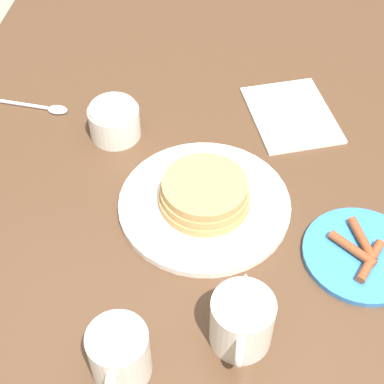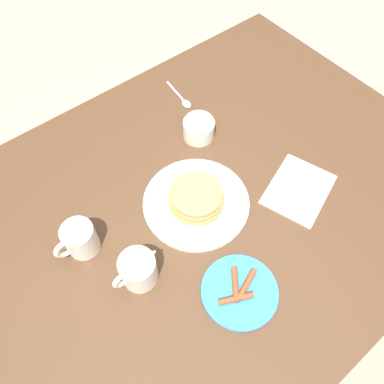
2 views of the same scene
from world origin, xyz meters
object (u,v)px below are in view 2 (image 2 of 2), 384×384
Objects in this scene: pancake_plate at (197,201)px; spoon at (182,99)px; coffee_mug at (79,239)px; side_plate_bacon at (239,291)px; napkin at (299,189)px; sugar_bowl at (199,127)px; creamer_pitcher at (139,269)px.

pancake_plate is 0.39m from spoon.
coffee_mug reaches higher than pancake_plate.
side_plate_bacon is 0.33m from napkin.
coffee_mug is 0.56m from spoon.
side_plate_bacon is (0.07, 0.24, -0.01)m from pancake_plate.
side_plate_bacon is 1.65× the size of coffee_mug.
sugar_bowl is (-0.22, -0.42, 0.03)m from side_plate_bacon.
pancake_plate is 0.25m from side_plate_bacon.
sugar_bowl is (-0.44, -0.10, -0.00)m from coffee_mug.
spoon is (-0.20, -0.33, -0.02)m from pancake_plate.
spoon is (-0.43, -0.40, -0.04)m from creamer_pitcher.
creamer_pitcher is at bearing -7.99° from napkin.
creamer_pitcher is (0.22, 0.07, 0.02)m from pancake_plate.
side_plate_bacon is at bearing 18.86° from napkin.
creamer_pitcher reaches higher than sugar_bowl.
napkin is 0.46m from spoon.
coffee_mug reaches higher than side_plate_bacon.
spoon is at bearing -115.78° from side_plate_bacon.
side_plate_bacon is at bearing 64.22° from spoon.
pancake_plate is 2.01× the size of spoon.
spoon is (-0.05, -0.15, -0.04)m from sugar_bowl.
napkin is (-0.24, 0.13, -0.02)m from pancake_plate.
spoon is (0.04, -0.46, 0.00)m from napkin.
napkin is (-0.31, -0.11, -0.00)m from side_plate_bacon.
pancake_plate is at bearing 58.14° from spoon.
napkin is (-0.53, 0.21, -0.04)m from coffee_mug.
pancake_plate is 0.24m from sugar_bowl.
napkin is at bearing 94.49° from spoon.
sugar_bowl is at bearing 70.38° from spoon.
coffee_mug is at bearing -55.25° from side_plate_bacon.
sugar_bowl is at bearing -117.81° from side_plate_bacon.
pancake_plate is at bearing -163.29° from creamer_pitcher.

